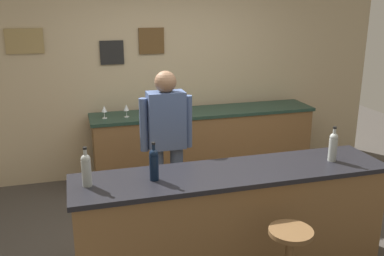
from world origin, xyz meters
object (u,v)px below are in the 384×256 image
Objects in this scene: wine_bottle_c at (333,146)px; wine_glass_a at (104,109)px; wine_glass_b at (126,108)px; wine_bottle_b at (154,163)px; wine_bottle_a at (86,169)px; bartender at (167,140)px.

wine_bottle_c is 2.69m from wine_glass_a.
wine_bottle_b is at bearing -91.54° from wine_glass_b.
wine_bottle_a is 1.97× the size of wine_glass_b.
bartender reaches higher than wine_glass_a.
wine_glass_a is 1.00× the size of wine_glass_b.
wine_glass_a is (0.30, 1.99, -0.05)m from wine_bottle_a.
wine_bottle_b is (-0.30, -0.89, 0.12)m from bartender.
wine_glass_b is at bearing 88.46° from wine_bottle_b.
wine_bottle_c is at bearing -49.05° from wine_glass_a.
wine_bottle_b reaches higher than wine_glass_b.
wine_bottle_a is 0.50m from wine_bottle_b.
bartender is 0.94m from wine_bottle_b.
bartender is 1.55m from wine_bottle_c.
wine_glass_b is (-1.50, 2.03, -0.05)m from wine_bottle_c.
wine_bottle_a is 2.06m from wine_glass_b.
wine_bottle_a is at bearing 176.90° from wine_bottle_b.
wine_bottle_c reaches higher than wine_glass_b.
wine_bottle_b is at bearing 179.46° from wine_bottle_c.
wine_bottle_a is 2.06m from wine_bottle_c.
bartender is at bearing 144.45° from wine_bottle_c.
wine_bottle_c is at bearing -53.44° from wine_glass_b.
wine_bottle_c is at bearing -35.55° from bartender.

